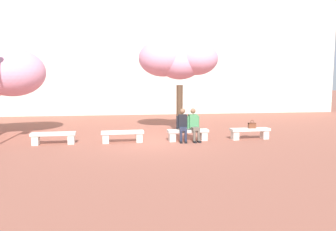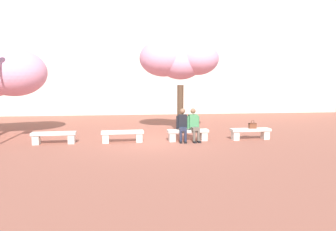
# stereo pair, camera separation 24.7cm
# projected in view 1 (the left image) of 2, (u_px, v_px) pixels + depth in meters

# --- Properties ---
(ground_plane) EXTENTS (100.00, 100.00, 0.00)m
(ground_plane) POSITION_uv_depth(u_px,v_px,m) (156.00, 142.00, 12.80)
(ground_plane) COLOR #8E5142
(building_facade) EXTENTS (28.00, 4.00, 9.59)m
(building_facade) POSITION_uv_depth(u_px,v_px,m) (140.00, 46.00, 23.74)
(building_facade) COLOR beige
(building_facade) RESTS_ON ground
(stone_bench_west_end) EXTENTS (1.63, 0.48, 0.45)m
(stone_bench_west_end) POSITION_uv_depth(u_px,v_px,m) (54.00, 137.00, 12.25)
(stone_bench_west_end) COLOR beige
(stone_bench_west_end) RESTS_ON ground
(stone_bench_near_west) EXTENTS (1.63, 0.48, 0.45)m
(stone_bench_near_west) POSITION_uv_depth(u_px,v_px,m) (123.00, 135.00, 12.59)
(stone_bench_near_west) COLOR beige
(stone_bench_near_west) RESTS_ON ground
(stone_bench_center) EXTENTS (1.63, 0.48, 0.45)m
(stone_bench_center) POSITION_uv_depth(u_px,v_px,m) (188.00, 133.00, 12.94)
(stone_bench_center) COLOR beige
(stone_bench_center) RESTS_ON ground
(stone_bench_near_east) EXTENTS (1.63, 0.48, 0.45)m
(stone_bench_near_east) POSITION_uv_depth(u_px,v_px,m) (250.00, 132.00, 13.29)
(stone_bench_near_east) COLOR beige
(stone_bench_near_east) RESTS_ON ground
(person_seated_left) EXTENTS (0.51, 0.71, 1.29)m
(person_seated_left) POSITION_uv_depth(u_px,v_px,m) (183.00, 124.00, 12.81)
(person_seated_left) COLOR black
(person_seated_left) RESTS_ON ground
(person_seated_right) EXTENTS (0.51, 0.72, 1.29)m
(person_seated_right) POSITION_uv_depth(u_px,v_px,m) (194.00, 123.00, 12.87)
(person_seated_right) COLOR black
(person_seated_right) RESTS_ON ground
(handbag) EXTENTS (0.30, 0.15, 0.34)m
(handbag) POSITION_uv_depth(u_px,v_px,m) (252.00, 125.00, 13.27)
(handbag) COLOR brown
(handbag) RESTS_ON stone_bench_near_east
(cherry_tree_main) EXTENTS (3.49, 2.35, 4.16)m
(cherry_tree_main) POSITION_uv_depth(u_px,v_px,m) (178.00, 60.00, 14.48)
(cherry_tree_main) COLOR #473323
(cherry_tree_main) RESTS_ON ground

